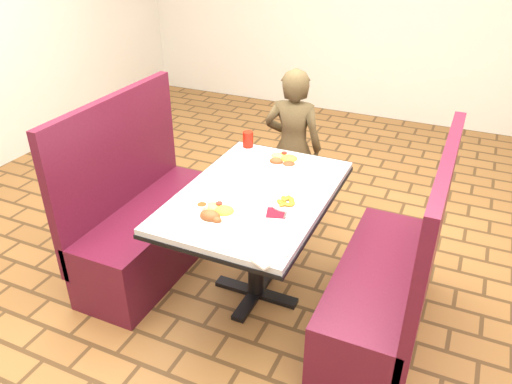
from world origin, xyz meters
TOP-DOWN VIEW (x-y plane):
  - dining_table at (0.00, 0.00)m, footprint 0.81×1.21m
  - booth_bench_left at (-0.80, 0.00)m, footprint 0.47×1.20m
  - booth_bench_right at (0.80, 0.00)m, footprint 0.47×1.20m
  - diner_person at (-0.14, 0.98)m, footprint 0.47×0.34m
  - near_dinner_plate at (-0.09, -0.32)m, footprint 0.26×0.26m
  - far_dinner_plate at (-0.00, 0.43)m, footprint 0.26×0.26m
  - plantain_plate at (0.21, -0.05)m, footprint 0.18×0.18m
  - maroon_napkin at (0.19, -0.16)m, footprint 0.13×0.13m
  - spoon_utensil at (0.24, -0.14)m, footprint 0.03×0.12m
  - red_tumbler at (-0.31, 0.55)m, footprint 0.07×0.07m
  - paper_napkin at (0.26, -0.52)m, footprint 0.26×0.24m
  - knife_utensil at (-0.02, -0.40)m, footprint 0.02×0.18m
  - fork_utensil at (-0.05, -0.42)m, footprint 0.07×0.16m
  - lettuce_shreds at (0.04, 0.06)m, footprint 0.28×0.32m

SIDE VIEW (x-z plane):
  - booth_bench_left at x=-0.80m, z-range -0.26..0.92m
  - booth_bench_right at x=0.80m, z-range -0.26..0.92m
  - diner_person at x=-0.14m, z-range 0.00..1.20m
  - dining_table at x=0.00m, z-range 0.28..1.03m
  - lettuce_shreds at x=0.04m, z-range 0.75..0.75m
  - maroon_napkin at x=0.19m, z-range 0.75..0.75m
  - spoon_utensil at x=0.24m, z-range 0.75..0.76m
  - paper_napkin at x=0.26m, z-range 0.75..0.76m
  - knife_utensil at x=-0.02m, z-range 0.76..0.76m
  - fork_utensil at x=-0.05m, z-range 0.76..0.76m
  - plantain_plate at x=0.21m, z-range 0.75..0.78m
  - far_dinner_plate at x=0.00m, z-range 0.74..0.81m
  - near_dinner_plate at x=-0.09m, z-range 0.74..0.82m
  - red_tumbler at x=-0.31m, z-range 0.75..0.86m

